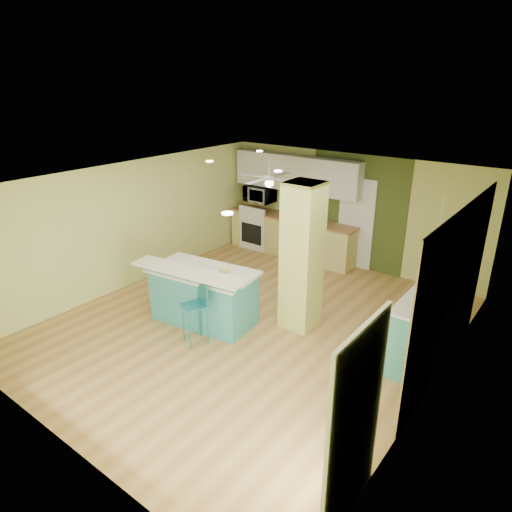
{
  "coord_description": "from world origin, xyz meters",
  "views": [
    {
      "loc": [
        4.25,
        -5.46,
        4.01
      ],
      "look_at": [
        -0.22,
        0.4,
        1.1
      ],
      "focal_mm": 32.0,
      "sensor_mm": 36.0,
      "label": 1
    }
  ],
  "objects_px": {
    "side_counter": "(427,329)",
    "canister": "(225,272)",
    "bar_stool": "(198,303)",
    "fruit_bowl": "(292,217)",
    "peninsula": "(203,295)"
  },
  "relations": [
    {
      "from": "bar_stool",
      "to": "fruit_bowl",
      "type": "bearing_deg",
      "value": 125.14
    },
    {
      "from": "peninsula",
      "to": "fruit_bowl",
      "type": "bearing_deg",
      "value": 90.62
    },
    {
      "from": "canister",
      "to": "peninsula",
      "type": "bearing_deg",
      "value": -175.29
    },
    {
      "from": "bar_stool",
      "to": "fruit_bowl",
      "type": "xyz_separation_m",
      "value": [
        -0.9,
        4.05,
        0.28
      ]
    },
    {
      "from": "bar_stool",
      "to": "canister",
      "type": "bearing_deg",
      "value": 106.05
    },
    {
      "from": "bar_stool",
      "to": "fruit_bowl",
      "type": "height_order",
      "value": "bar_stool"
    },
    {
      "from": "peninsula",
      "to": "bar_stool",
      "type": "height_order",
      "value": "peninsula"
    },
    {
      "from": "peninsula",
      "to": "bar_stool",
      "type": "bearing_deg",
      "value": -60.19
    },
    {
      "from": "peninsula",
      "to": "canister",
      "type": "bearing_deg",
      "value": -2.72
    },
    {
      "from": "peninsula",
      "to": "side_counter",
      "type": "relative_size",
      "value": 1.29
    },
    {
      "from": "peninsula",
      "to": "side_counter",
      "type": "xyz_separation_m",
      "value": [
        3.45,
        1.15,
        0.02
      ]
    },
    {
      "from": "bar_stool",
      "to": "canister",
      "type": "height_order",
      "value": "canister"
    },
    {
      "from": "fruit_bowl",
      "to": "canister",
      "type": "relative_size",
      "value": 1.76
    },
    {
      "from": "side_counter",
      "to": "canister",
      "type": "distance_m",
      "value": 3.22
    },
    {
      "from": "fruit_bowl",
      "to": "side_counter",
      "type": "bearing_deg",
      "value": -30.93
    }
  ]
}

